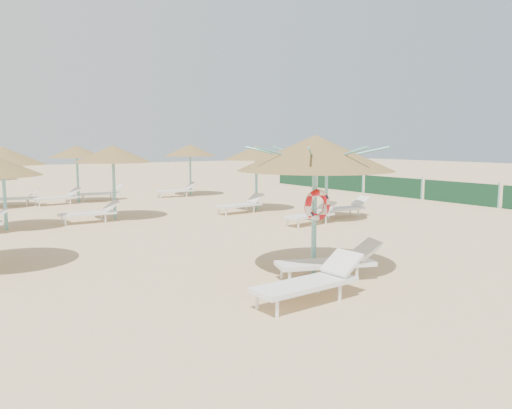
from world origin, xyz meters
TOP-DOWN VIEW (x-y plane):
  - ground at (0.00, 0.00)m, footprint 120.00×120.00m
  - main_palapa at (0.32, 0.18)m, footprint 3.30×3.30m
  - lounger_main_a at (-0.97, -1.28)m, footprint 2.21×0.78m
  - lounger_main_b at (0.34, -0.38)m, footprint 2.25×1.35m
  - palapa_field at (-0.07, 10.87)m, footprint 15.44×14.62m
  - windbreak_fence at (14.00, 9.96)m, footprint 0.08×19.84m

SIDE VIEW (x-z plane):
  - ground at x=0.00m, z-range 0.00..0.00m
  - lounger_main_b at x=0.34m, z-range -0.02..0.77m
  - lounger_main_a at x=-0.97m, z-range -0.02..0.77m
  - windbreak_fence at x=14.00m, z-range -0.05..1.05m
  - palapa_field at x=-0.07m, z-range 0.95..3.67m
  - main_palapa at x=0.32m, z-range 1.09..4.05m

